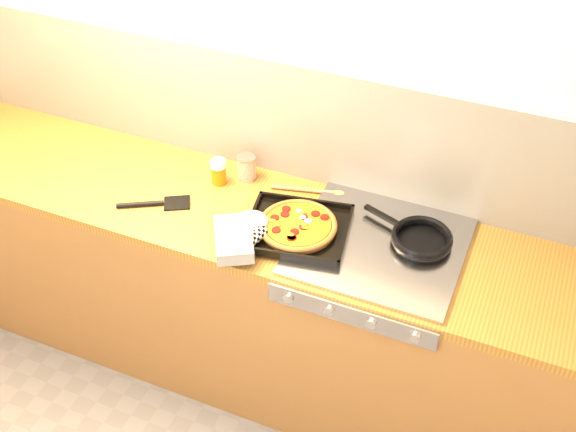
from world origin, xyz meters
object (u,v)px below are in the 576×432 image
at_px(frying_pan, 421,238).
at_px(tomato_can, 247,167).
at_px(juice_glass, 219,172).
at_px(pizza_on_tray, 280,229).

xyz_separation_m(frying_pan, tomato_can, (-0.75, 0.13, 0.02)).
height_order(tomato_can, juice_glass, same).
bearing_deg(juice_glass, tomato_can, 37.94).
relative_size(frying_pan, tomato_can, 3.67).
xyz_separation_m(tomato_can, juice_glass, (-0.09, -0.07, 0.00)).
xyz_separation_m(pizza_on_tray, juice_glass, (-0.36, 0.21, 0.01)).
bearing_deg(tomato_can, juice_glass, -142.06).
bearing_deg(frying_pan, pizza_on_tray, -162.37).
relative_size(pizza_on_tray, tomato_can, 4.73).
bearing_deg(juice_glass, pizza_on_tray, -30.20).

